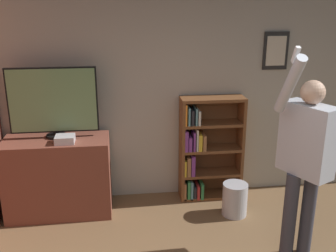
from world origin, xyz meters
The scene contains 7 objects.
wall_back centered at (0.01, 2.78, 1.35)m, with size 6.05×0.09×2.70m.
tv_ledge centered at (-1.36, 2.41, 0.46)m, with size 1.18×0.53×0.91m.
television centered at (-1.36, 2.50, 1.32)m, with size 0.98×0.22×0.80m.
game_console centered at (-1.24, 2.29, 0.95)m, with size 0.21×0.19×0.08m.
bookshelf centered at (0.40, 2.60, 0.63)m, with size 0.77×0.28×1.30m.
person centered at (1.03, 1.29, 1.08)m, with size 0.63×0.60×2.07m.
waste_bin centered at (0.66, 2.11, 0.19)m, with size 0.29×0.29×0.39m.
Camera 1 is at (-0.61, -1.84, 2.41)m, focal length 42.00 mm.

